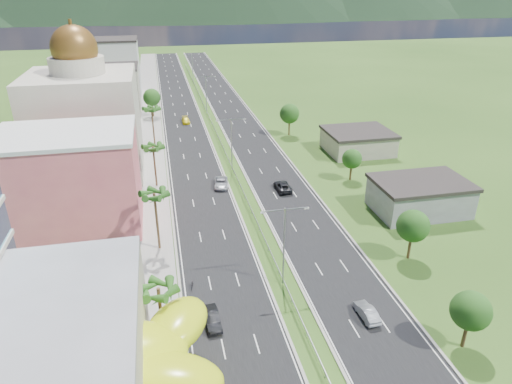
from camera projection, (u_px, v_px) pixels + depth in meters
ground at (306, 336)px, 50.66m from camera, size 500.00×500.00×0.00m
road_left at (183, 120)px, 128.91m from camera, size 11.00×260.00×0.04m
road_right at (235, 117)px, 131.79m from camera, size 11.00×260.00×0.04m
sidewalk_left at (148, 121)px, 127.07m from camera, size 7.00×260.00×0.12m
median_guardrail at (218, 135)px, 114.15m from camera, size 0.10×216.06×0.76m
streetlight_median_b at (284, 239)px, 56.66m from camera, size 6.04×0.25×11.00m
streetlight_median_c at (231, 139)px, 92.08m from camera, size 6.04×0.25×11.00m
streetlight_median_d at (206, 91)px, 131.94m from camera, size 6.04×0.25×11.00m
streetlight_median_e at (192, 65)px, 171.79m from camera, size 6.04×0.25×11.00m
lime_canopy at (111, 357)px, 41.17m from camera, size 18.00×15.00×7.40m
pink_shophouse at (72, 182)px, 70.45m from camera, size 20.00×15.00×15.00m
domed_building at (86, 118)px, 89.19m from camera, size 20.00×20.00×28.70m
midrise_grey at (104, 104)px, 112.94m from camera, size 16.00×15.00×16.00m
midrise_beige at (111, 91)px, 133.06m from camera, size 16.00×15.00×13.00m
midrise_white at (115, 68)px, 152.37m from camera, size 16.00×15.00×18.00m
shed_near at (419, 198)px, 77.12m from camera, size 15.00×10.00×5.00m
shed_far at (358, 142)px, 104.19m from camera, size 14.00×12.00×4.40m
palm_tree_b at (159, 292)px, 46.47m from camera, size 3.60×3.60×8.10m
palm_tree_c at (154, 197)px, 63.57m from camera, size 3.60×3.60×9.60m
palm_tree_d at (153, 149)px, 84.35m from camera, size 3.60×3.60×8.60m
palm_tree_e at (152, 110)px, 106.16m from camera, size 3.60×3.60×9.40m
leafy_tree_lfar at (152, 97)px, 129.46m from camera, size 4.90×4.90×8.05m
leafy_tree_ra at (471, 311)px, 47.28m from camera, size 4.20×4.20×6.90m
leafy_tree_rb at (413, 226)px, 62.74m from camera, size 4.55×4.55×7.47m
leafy_tree_rc at (352, 159)px, 88.46m from camera, size 3.85×3.85×6.33m
leafy_tree_rd at (290, 114)px, 113.74m from camera, size 4.90×4.90×8.05m
mountain_ridge at (225, 19)px, 460.68m from camera, size 860.00×140.00×90.00m
car_dark_left at (212, 318)px, 52.12m from camera, size 1.90×4.71×1.52m
car_silver_mid_left at (221, 183)px, 86.84m from camera, size 3.23×5.81×1.54m
car_yellow_far_left at (186, 120)px, 125.62m from camera, size 2.16×5.00×1.43m
car_silver_right at (367, 312)px, 53.18m from camera, size 1.77×4.49×1.46m
car_dark_far_right at (283, 186)px, 85.41m from camera, size 2.64×5.61×1.55m
motorcycle at (192, 284)px, 58.39m from camera, size 0.82×1.89×1.17m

